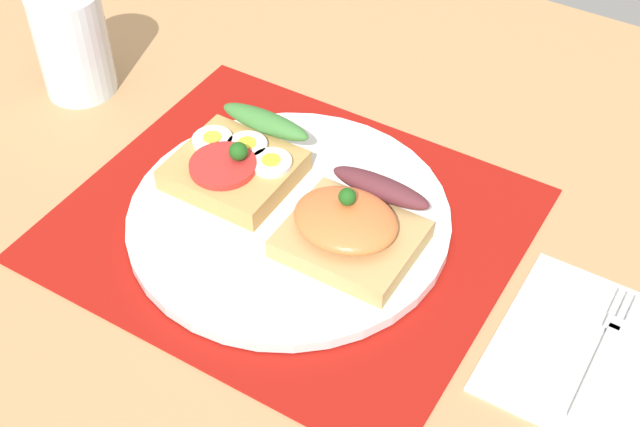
% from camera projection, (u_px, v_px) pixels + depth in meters
% --- Properties ---
extents(ground_plane, '(1.20, 0.90, 0.03)m').
position_uv_depth(ground_plane, '(290.00, 238.00, 0.74)').
color(ground_plane, tan).
extents(placemat, '(0.36, 0.31, 0.00)m').
position_uv_depth(placemat, '(289.00, 223.00, 0.72)').
color(placemat, '#9E140D').
rests_on(placemat, ground_plane).
extents(plate, '(0.27, 0.27, 0.01)m').
position_uv_depth(plate, '(289.00, 218.00, 0.72)').
color(plate, white).
rests_on(plate, placemat).
extents(sandwich_egg_tomato, '(0.10, 0.11, 0.04)m').
position_uv_depth(sandwich_egg_tomato, '(239.00, 161.00, 0.74)').
color(sandwich_egg_tomato, tan).
rests_on(sandwich_egg_tomato, plate).
extents(sandwich_salmon, '(0.10, 0.10, 0.05)m').
position_uv_depth(sandwich_salmon, '(352.00, 225.00, 0.68)').
color(sandwich_salmon, tan).
rests_on(sandwich_salmon, plate).
extents(napkin, '(0.15, 0.15, 0.01)m').
position_uv_depth(napkin, '(603.00, 356.00, 0.63)').
color(napkin, white).
rests_on(napkin, ground_plane).
extents(fork, '(0.02, 0.13, 0.00)m').
position_uv_depth(fork, '(605.00, 348.00, 0.63)').
color(fork, '#B7B7BC').
rests_on(fork, napkin).
extents(drinking_glass, '(0.07, 0.07, 0.11)m').
position_uv_depth(drinking_glass, '(72.00, 43.00, 0.82)').
color(drinking_glass, silver).
rests_on(drinking_glass, ground_plane).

